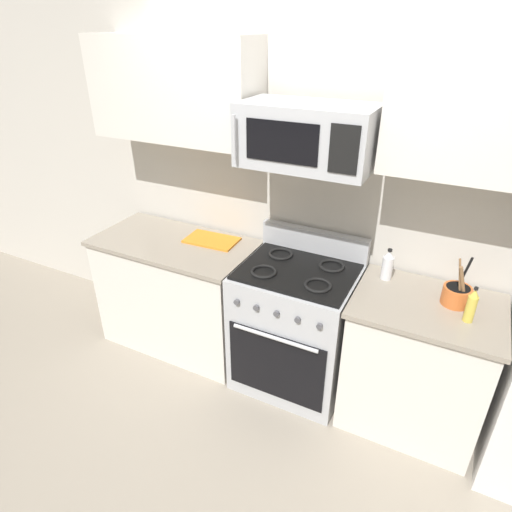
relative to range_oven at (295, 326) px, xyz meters
name	(u,v)px	position (x,y,z in m)	size (l,w,h in m)	color
ground_plane	(252,443)	(0.00, -0.66, -0.47)	(16.00, 16.00, 0.00)	gray
wall_back	(322,196)	(0.00, 0.39, 0.83)	(8.00, 0.10, 2.60)	beige
counter_left	(178,293)	(-0.99, 0.00, -0.02)	(1.20, 0.64, 0.91)	silver
range_oven	(295,326)	(0.00, 0.00, 0.00)	(0.76, 0.68, 1.09)	#B2B5BA
counter_right	(415,364)	(0.81, 0.00, -0.02)	(0.84, 0.64, 0.91)	silver
microwave	(307,136)	(0.00, 0.03, 1.31)	(0.76, 0.44, 0.35)	#B2B5BA
upper_cabinets_left	(174,89)	(-1.00, 0.17, 1.48)	(1.19, 0.34, 0.66)	silver
upper_cabinets_right	(475,112)	(0.82, 0.17, 1.48)	(0.83, 0.34, 0.66)	silver
utensil_crock	(457,295)	(0.94, 0.07, 0.50)	(0.16, 0.16, 0.30)	#D1662D
cutting_board	(212,240)	(-0.74, 0.13, 0.44)	(0.38, 0.23, 0.02)	orange
bottle_vinegar	(388,265)	(0.52, 0.17, 0.53)	(0.07, 0.07, 0.21)	silver
bottle_oil	(471,306)	(1.02, -0.07, 0.53)	(0.05, 0.05, 0.21)	gold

